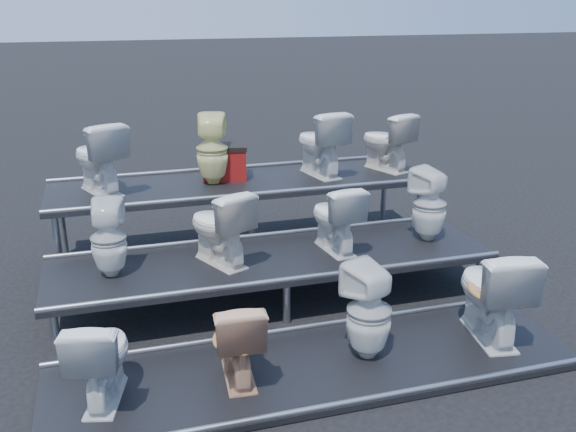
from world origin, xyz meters
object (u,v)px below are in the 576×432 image
object	(u,v)px
toilet_5	(219,227)
toilet_9	(212,149)
toilet_0	(101,357)
toilet_11	(386,141)
toilet_6	(335,217)
toilet_3	(492,291)
toilet_7	(430,204)
toilet_4	(109,238)
toilet_8	(98,157)
red_crate	(225,163)
toilet_10	(320,143)
toilet_2	(369,311)
toilet_1	(237,337)

from	to	relation	value
toilet_5	toilet_9	distance (m)	1.38
toilet_0	toilet_11	world-z (taller)	toilet_11
toilet_0	toilet_6	world-z (taller)	toilet_6
toilet_3	toilet_7	world-z (taller)	toilet_7
toilet_4	toilet_8	xyz separation A→B (m)	(-0.03, 1.30, 0.43)
toilet_8	toilet_0	bearing A→B (deg)	65.37
toilet_6	toilet_0	bearing A→B (deg)	23.21
toilet_3	red_crate	world-z (taller)	red_crate
toilet_6	toilet_7	distance (m)	1.02
toilet_7	toilet_10	size ratio (longest dim) A/B	0.99
toilet_6	red_crate	world-z (taller)	red_crate
toilet_10	red_crate	xyz separation A→B (m)	(-1.08, 0.17, -0.20)
toilet_6	toilet_9	world-z (taller)	toilet_9
toilet_2	toilet_8	size ratio (longest dim) A/B	1.05
toilet_10	toilet_5	bearing A→B (deg)	31.02
toilet_7	toilet_8	size ratio (longest dim) A/B	0.99
toilet_0	toilet_3	size ratio (longest dim) A/B	0.82
toilet_2	toilet_7	xyz separation A→B (m)	(1.21, 1.30, 0.38)
toilet_1	toilet_2	distance (m)	1.07
toilet_9	toilet_10	size ratio (longest dim) A/B	1.02
toilet_0	toilet_8	bearing A→B (deg)	-78.04
toilet_5	toilet_9	size ratio (longest dim) A/B	0.93
toilet_9	toilet_8	bearing A→B (deg)	12.25
red_crate	toilet_4	bearing A→B (deg)	-121.32
toilet_5	toilet_7	bearing A→B (deg)	155.69
toilet_5	toilet_10	bearing A→B (deg)	-162.03
toilet_9	toilet_10	world-z (taller)	toilet_9
toilet_5	toilet_10	xyz separation A→B (m)	(1.43, 1.30, 0.42)
toilet_0	toilet_7	bearing A→B (deg)	-144.16
toilet_4	toilet_11	world-z (taller)	toilet_11
toilet_3	toilet_10	size ratio (longest dim) A/B	1.11
toilet_10	red_crate	distance (m)	1.11
toilet_3	toilet_6	xyz separation A→B (m)	(-0.92, 1.30, 0.32)
red_crate	toilet_6	bearing A→B (deg)	-51.04
toilet_8	red_crate	size ratio (longest dim) A/B	1.58
toilet_0	toilet_4	size ratio (longest dim) A/B	0.98
toilet_4	red_crate	distance (m)	2.00
toilet_9	toilet_11	world-z (taller)	toilet_9
toilet_6	toilet_8	distance (m)	2.55
toilet_9	red_crate	xyz separation A→B (m)	(0.17, 0.17, -0.21)
red_crate	toilet_0	bearing A→B (deg)	-106.94
toilet_6	toilet_7	world-z (taller)	toilet_7
toilet_0	toilet_3	distance (m)	3.17
toilet_4	toilet_10	bearing A→B (deg)	-143.44
toilet_10	toilet_11	xyz separation A→B (m)	(0.83, 0.00, -0.03)
toilet_2	toilet_7	size ratio (longest dim) A/B	1.07
toilet_1	toilet_4	world-z (taller)	toilet_4
toilet_5	toilet_10	size ratio (longest dim) A/B	0.96
toilet_8	toilet_6	bearing A→B (deg)	126.37
toilet_7	toilet_3	bearing A→B (deg)	62.32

